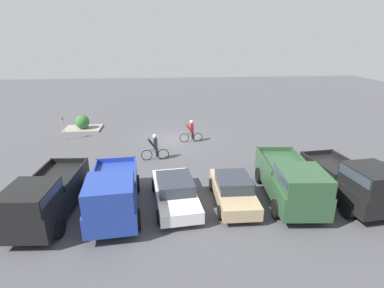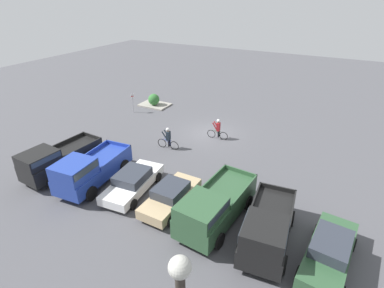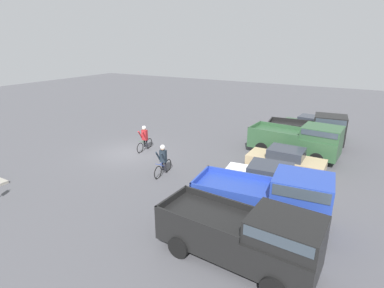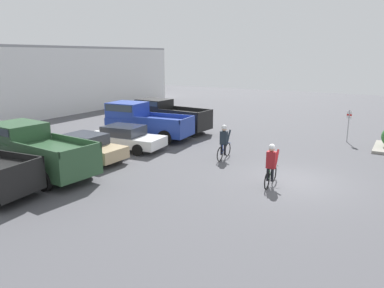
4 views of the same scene
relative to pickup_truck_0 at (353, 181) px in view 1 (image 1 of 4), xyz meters
The scene contains 12 objects.
ground_plane 13.11m from the pickup_truck_0, 53.49° to the right, with size 80.00×80.00×0.00m, color #4C4C51.
pickup_truck_0 is the anchor object (origin of this frame).
pickup_truck_1 2.90m from the pickup_truck_0, ahead, with size 2.68×5.73×2.22m.
sedan_1 5.70m from the pickup_truck_0, ahead, with size 1.95×4.31×1.38m.
sedan_2 8.49m from the pickup_truck_0, ahead, with size 2.35×4.78×1.36m.
pickup_truck_2 11.20m from the pickup_truck_0, ahead, with size 2.63×5.57×2.27m.
pickup_truck_3 14.07m from the pickup_truck_0, ahead, with size 2.41×5.51×2.17m.
cyclist_0 11.48m from the pickup_truck_0, 34.05° to the right, with size 1.83×0.48×1.80m.
cyclist_1 11.96m from the pickup_truck_0, 55.33° to the right, with size 1.81×0.48×1.76m.
fire_lane_sign 20.25m from the pickup_truck_0, 34.13° to the right, with size 0.09×0.30×2.01m.
curb_island 21.32m from the pickup_truck_0, 41.27° to the right, with size 3.09×2.20×0.15m, color gray.
shrub 21.12m from the pickup_truck_0, 40.96° to the right, with size 1.19×1.19×1.19m.
Camera 1 is at (1.09, 22.57, 7.58)m, focal length 28.00 mm.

